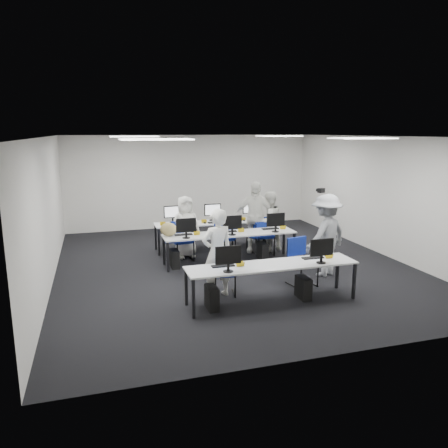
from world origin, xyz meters
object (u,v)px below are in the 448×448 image
object	(u,v)px
chair_3	(225,245)
chair_4	(263,243)
desk_front	(272,267)
desk_mid	(230,235)
chair_6	(226,243)
student_3	(255,217)
chair_1	(302,271)
chair_0	(224,281)
chair_5	(173,247)
chair_7	(257,242)
chair_2	(182,248)
student_1	(269,221)
student_2	(186,227)
student_0	(217,253)
photographer	(326,235)

from	to	relation	value
chair_3	chair_4	distance (m)	1.04
desk_front	desk_mid	world-z (taller)	same
desk_mid	chair_6	size ratio (longest dim) A/B	3.51
chair_3	student_3	xyz separation A→B (m)	(0.89, 0.23, 0.63)
chair_1	chair_0	bearing A→B (deg)	170.18
chair_5	chair_7	world-z (taller)	chair_5
chair_2	chair_6	distance (m)	1.22
chair_5	student_1	size ratio (longest dim) A/B	0.59
chair_4	chair_5	bearing A→B (deg)	176.59
chair_3	student_2	world-z (taller)	student_2
chair_3	chair_4	size ratio (longest dim) A/B	1.02
desk_front	student_0	size ratio (longest dim) A/B	1.87
student_1	chair_6	bearing A→B (deg)	-17.45
chair_7	student_2	distance (m)	1.97
chair_2	photographer	world-z (taller)	photographer
chair_0	student_3	xyz separation A→B (m)	(1.64, 2.72, 0.66)
student_3	photographer	world-z (taller)	student_3
chair_2	photographer	bearing A→B (deg)	-43.90
chair_4	chair_6	bearing A→B (deg)	163.20
chair_4	photographer	xyz separation A→B (m)	(0.66, -1.96, 0.61)
chair_3	chair_7	xyz separation A→B (m)	(0.96, 0.21, -0.04)
desk_mid	chair_1	bearing A→B (deg)	-63.64
chair_0	desk_mid	bearing A→B (deg)	80.25
chair_1	student_0	size ratio (longest dim) A/B	0.57
chair_6	student_3	world-z (taller)	student_3
chair_0	chair_4	bearing A→B (deg)	64.44
chair_3	chair_6	size ratio (longest dim) A/B	1.05
chair_2	student_1	world-z (taller)	student_1
chair_2	chair_5	size ratio (longest dim) A/B	1.01
desk_mid	desk_front	bearing A→B (deg)	-90.00
chair_0	student_0	xyz separation A→B (m)	(-0.15, -0.05, 0.59)
chair_4	chair_5	world-z (taller)	chair_5
chair_2	chair_7	world-z (taller)	chair_2
chair_5	photographer	distance (m)	3.75
chair_1	chair_5	world-z (taller)	chair_1
desk_front	photographer	xyz separation A→B (m)	(1.73, 1.12, 0.22)
desk_mid	chair_6	world-z (taller)	chair_6
chair_1	chair_4	distance (m)	2.41
desk_front	chair_1	size ratio (longest dim) A/B	3.29
photographer	chair_6	bearing A→B (deg)	-78.29
chair_3	photographer	distance (m)	2.70
chair_6	student_2	bearing A→B (deg)	-168.95
photographer	student_0	bearing A→B (deg)	-11.27
chair_7	student_2	size ratio (longest dim) A/B	0.53
student_1	desk_front	bearing A→B (deg)	54.49
desk_mid	student_1	bearing A→B (deg)	29.72
chair_2	photographer	xyz separation A→B (m)	(2.78, -2.04, 0.60)
chair_4	desk_front	bearing A→B (deg)	-106.46
chair_7	student_0	bearing A→B (deg)	-139.91
student_2	chair_2	bearing A→B (deg)	-128.02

